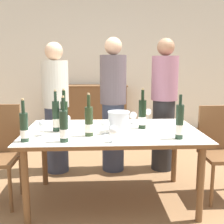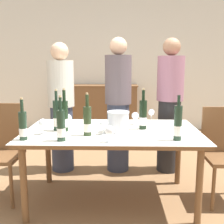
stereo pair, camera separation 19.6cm
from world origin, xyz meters
name	(u,v)px [view 1 (the left image)]	position (x,y,z in m)	size (l,w,h in m)	color
ground_plane	(112,200)	(0.00, 0.00, 0.00)	(12.00, 12.00, 0.00)	olive
back_wall	(104,61)	(0.00, 3.15, 1.40)	(8.00, 0.10, 2.80)	silver
sideboard_cabinet	(91,109)	(-0.28, 2.86, 0.47)	(1.42, 0.46, 0.94)	brown
dining_table	(112,137)	(0.00, 0.00, 0.67)	(1.68, 1.03, 0.73)	brown
ice_bucket	(119,121)	(0.06, -0.07, 0.84)	(0.21, 0.21, 0.20)	silver
wine_bottle_0	(142,115)	(0.30, 0.06, 0.87)	(0.08, 0.08, 0.40)	black
wine_bottle_1	(89,122)	(-0.22, -0.20, 0.86)	(0.08, 0.08, 0.39)	#28381E
wine_bottle_2	(24,128)	(-0.75, -0.36, 0.85)	(0.07, 0.07, 0.36)	#1E3323
wine_bottle_3	(64,117)	(-0.45, -0.04, 0.88)	(0.07, 0.07, 0.41)	black
wine_bottle_4	(64,127)	(-0.42, -0.38, 0.86)	(0.07, 0.07, 0.39)	#1E3323
wine_bottle_5	(180,123)	(0.56, -0.34, 0.87)	(0.07, 0.07, 0.38)	#1E3323
wine_bottle_6	(56,117)	(-0.54, -0.01, 0.87)	(0.07, 0.07, 0.40)	#1E3323
wine_glass_0	(43,125)	(-0.63, -0.17, 0.83)	(0.08, 0.08, 0.15)	white
wine_glass_1	(113,131)	(-0.01, -0.41, 0.83)	(0.08, 0.08, 0.14)	white
wine_glass_2	(105,125)	(-0.07, -0.16, 0.82)	(0.08, 0.08, 0.14)	white
wine_glass_3	(67,119)	(-0.44, 0.11, 0.83)	(0.07, 0.07, 0.13)	white
wine_glass_4	(148,113)	(0.43, 0.42, 0.83)	(0.08, 0.08, 0.14)	white
wine_glass_5	(133,116)	(0.24, 0.27, 0.82)	(0.08, 0.08, 0.13)	white
chair_right_end	(221,145)	(1.14, 0.09, 0.54)	(0.42, 0.42, 0.94)	brown
person_host	(56,108)	(-0.66, 0.83, 0.82)	(0.33, 0.33, 1.63)	#383F56
person_guest_left	(113,105)	(0.06, 0.84, 0.85)	(0.33, 0.33, 1.69)	#383F56
person_guest_right	(164,105)	(0.70, 0.83, 0.84)	(0.33, 0.33, 1.68)	#262628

